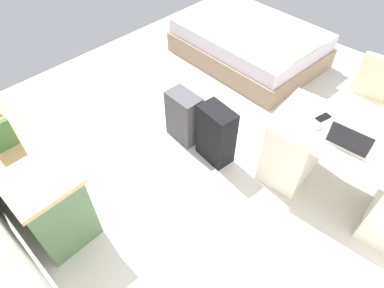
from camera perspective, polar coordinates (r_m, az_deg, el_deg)
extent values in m
plane|color=beige|center=(3.56, 7.71, 0.41)|extent=(5.47, 5.47, 0.00)
cube|color=silver|center=(2.86, 27.88, -0.11)|extent=(1.49, 0.77, 0.04)
cube|color=beige|center=(3.16, 17.71, -0.48)|extent=(0.44, 0.62, 0.69)
cylinder|color=black|center=(3.90, 26.06, 0.34)|extent=(0.52, 0.52, 0.04)
cylinder|color=black|center=(3.78, 26.99, 2.35)|extent=(0.06, 0.06, 0.42)
cube|color=beige|center=(3.63, 28.31, 5.16)|extent=(0.53, 0.53, 0.08)
cube|color=beige|center=(3.66, 30.43, 9.85)|extent=(0.44, 0.14, 0.44)
cube|color=#4C6B47|center=(3.25, -28.58, -3.28)|extent=(1.76, 0.44, 0.70)
cube|color=#415B3C|center=(3.12, -21.04, -6.93)|extent=(0.67, 0.01, 0.25)
cube|color=#415B3C|center=(3.67, -27.24, 0.38)|extent=(0.67, 0.01, 0.25)
cube|color=gray|center=(4.83, 9.89, 16.11)|extent=(1.98, 1.52, 0.28)
cube|color=silver|center=(4.72, 10.27, 18.61)|extent=(1.92, 1.45, 0.20)
cube|color=white|center=(4.33, 17.54, 16.76)|extent=(0.52, 0.71, 0.10)
cube|color=black|center=(3.17, 4.25, 1.65)|extent=(0.39, 0.27, 0.63)
cube|color=#4C4C51|center=(3.40, -1.44, 4.81)|extent=(0.37, 0.24, 0.56)
cube|color=silver|center=(2.80, 26.09, 0.43)|extent=(0.33, 0.24, 0.02)
cube|color=black|center=(2.66, 26.03, 0.70)|extent=(0.31, 0.04, 0.19)
ellipsoid|color=white|center=(2.83, 21.45, 2.96)|extent=(0.07, 0.10, 0.03)
cube|color=black|center=(2.94, 22.17, 4.37)|extent=(0.10, 0.15, 0.01)
cube|color=#406B32|center=(2.76, -30.51, 1.19)|extent=(0.04, 0.17, 0.24)
cube|color=olive|center=(2.79, -30.81, 1.56)|extent=(0.03, 0.17, 0.23)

